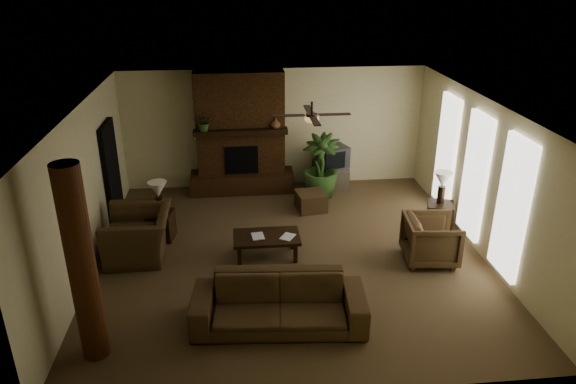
{
  "coord_description": "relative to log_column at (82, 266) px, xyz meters",
  "views": [
    {
      "loc": [
        -0.92,
        -8.52,
        4.97
      ],
      "look_at": [
        0.0,
        0.4,
        1.1
      ],
      "focal_mm": 33.15,
      "sensor_mm": 36.0,
      "label": 1
    }
  ],
  "objects": [
    {
      "name": "ceiling_fan",
      "position": [
        3.35,
        2.7,
        1.13
      ],
      "size": [
        1.35,
        1.35,
        0.37
      ],
      "color": "black",
      "rests_on": "ceiling"
    },
    {
      "name": "fireplace",
      "position": [
        2.15,
        5.62,
        -0.24
      ],
      "size": [
        2.4,
        0.7,
        2.8
      ],
      "color": "#543216",
      "rests_on": "ground"
    },
    {
      "name": "armchair_left",
      "position": [
        0.2,
        2.7,
        -0.82
      ],
      "size": [
        0.88,
        1.33,
        1.15
      ],
      "primitive_type": "imported",
      "rotation": [
        0.0,
        0.0,
        -1.55
      ],
      "color": "#503B22",
      "rests_on": "ground"
    },
    {
      "name": "mantel_plant",
      "position": [
        1.36,
        5.33,
        0.32
      ],
      "size": [
        0.4,
        0.44,
        0.33
      ],
      "primitive_type": "imported",
      "rotation": [
        0.0,
        0.0,
        -0.04
      ],
      "color": "#305221",
      "rests_on": "fireplace"
    },
    {
      "name": "tv_stand",
      "position": [
        4.27,
        5.55,
        -1.15
      ],
      "size": [
        0.9,
        0.58,
        0.5
      ],
      "primitive_type": "cube",
      "rotation": [
        0.0,
        0.0,
        -0.1
      ],
      "color": "#B5B5B7",
      "rests_on": "ground"
    },
    {
      "name": "windows",
      "position": [
        6.4,
        2.6,
        -0.05
      ],
      "size": [
        0.08,
        3.65,
        2.35
      ],
      "color": "white",
      "rests_on": "ground"
    },
    {
      "name": "ottoman",
      "position": [
        3.61,
        4.33,
        -1.2
      ],
      "size": [
        0.68,
        0.68,
        0.4
      ],
      "primitive_type": "cube",
      "rotation": [
        0.0,
        0.0,
        0.15
      ],
      "color": "#503B22",
      "rests_on": "ground"
    },
    {
      "name": "lamp_right",
      "position": [
        6.07,
        3.22,
        -0.4
      ],
      "size": [
        0.39,
        0.39,
        0.65
      ],
      "color": "black",
      "rests_on": "side_table_right"
    },
    {
      "name": "floor_vase",
      "position": [
        3.97,
        5.55,
        -0.97
      ],
      "size": [
        0.34,
        0.34,
        0.77
      ],
      "color": "black",
      "rests_on": "ground"
    },
    {
      "name": "book_b",
      "position": [
        2.8,
        2.34,
        -0.82
      ],
      "size": [
        0.19,
        0.13,
        0.29
      ],
      "primitive_type": "imported",
      "rotation": [
        0.0,
        0.0,
        -0.55
      ],
      "color": "#999999",
      "rests_on": "coffee_table"
    },
    {
      "name": "side_table_left",
      "position": [
        0.5,
        3.32,
        -1.12
      ],
      "size": [
        0.57,
        0.57,
        0.55
      ],
      "primitive_type": "cube",
      "rotation": [
        0.0,
        0.0,
        -0.15
      ],
      "color": "black",
      "rests_on": "ground"
    },
    {
      "name": "floor_plant",
      "position": [
        3.92,
        5.04,
        -0.99
      ],
      "size": [
        1.34,
        1.67,
        0.82
      ],
      "primitive_type": "imported",
      "rotation": [
        0.0,
        0.0,
        -0.41
      ],
      "color": "#305221",
      "rests_on": "ground"
    },
    {
      "name": "armchair_right",
      "position": [
        5.43,
        1.95,
        -0.93
      ],
      "size": [
        0.93,
        0.99,
        0.93
      ],
      "primitive_type": "imported",
      "rotation": [
        0.0,
        0.0,
        1.47
      ],
      "color": "#503B22",
      "rests_on": "ground"
    },
    {
      "name": "lamp_left",
      "position": [
        0.53,
        3.3,
        -0.4
      ],
      "size": [
        0.43,
        0.43,
        0.65
      ],
      "color": "black",
      "rests_on": "side_table_left"
    },
    {
      "name": "coffee_table",
      "position": [
        2.52,
        2.39,
        -1.03
      ],
      "size": [
        1.2,
        0.7,
        0.43
      ],
      "color": "black",
      "rests_on": "ground"
    },
    {
      "name": "tv",
      "position": [
        4.3,
        5.54,
        -0.64
      ],
      "size": [
        0.78,
        0.71,
        0.52
      ],
      "color": "#38383B",
      "rests_on": "tv_stand"
    },
    {
      "name": "log_column",
      "position": [
        0.0,
        0.0,
        0.0
      ],
      "size": [
        0.36,
        0.36,
        2.8
      ],
      "primitive_type": "cylinder",
      "color": "#582F16",
      "rests_on": "ground"
    },
    {
      "name": "mantel_vase",
      "position": [
        2.94,
        5.37,
        0.27
      ],
      "size": [
        0.26,
        0.26,
        0.22
      ],
      "primitive_type": "imported",
      "rotation": [
        0.0,
        0.0,
        -0.17
      ],
      "color": "brown",
      "rests_on": "fireplace"
    },
    {
      "name": "book_a",
      "position": [
        2.25,
        2.35,
        -0.83
      ],
      "size": [
        0.22,
        0.05,
        0.29
      ],
      "primitive_type": "imported",
      "rotation": [
        0.0,
        0.0,
        0.11
      ],
      "color": "#999999",
      "rests_on": "coffee_table"
    },
    {
      "name": "side_table_right",
      "position": [
        6.07,
        3.17,
        -1.12
      ],
      "size": [
        0.64,
        0.64,
        0.55
      ],
      "primitive_type": "cube",
      "rotation": [
        0.0,
        0.0,
        -0.34
      ],
      "color": "black",
      "rests_on": "ground"
    },
    {
      "name": "doorway",
      "position": [
        -0.49,
        4.2,
        -0.35
      ],
      "size": [
        0.1,
        1.0,
        2.1
      ],
      "primitive_type": "cube",
      "color": "black",
      "rests_on": "ground"
    },
    {
      "name": "sofa",
      "position": [
        2.57,
        0.4,
        -0.9
      ],
      "size": [
        2.6,
        0.95,
        1.0
      ],
      "primitive_type": "imported",
      "rotation": [
        0.0,
        0.0,
        -0.08
      ],
      "color": "#503B22",
      "rests_on": "ground"
    },
    {
      "name": "room_shell",
      "position": [
        2.95,
        2.4,
        0.0
      ],
      "size": [
        7.0,
        7.0,
        7.0
      ],
      "color": "brown",
      "rests_on": "ground"
    }
  ]
}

